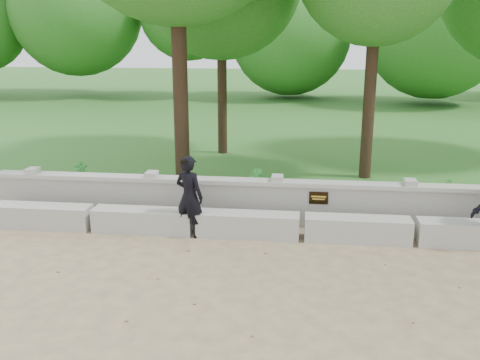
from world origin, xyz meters
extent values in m
plane|color=tan|center=(0.00, 0.00, 0.00)|extent=(80.00, 80.00, 0.00)
cube|color=#29601F|center=(0.00, 14.00, 0.12)|extent=(40.00, 22.00, 0.25)
cube|color=#B4B1AA|center=(-5.00, 1.90, 0.23)|extent=(1.90, 0.45, 0.45)
cube|color=#B4B1AA|center=(-3.00, 1.90, 0.23)|extent=(1.90, 0.45, 0.45)
cube|color=#B4B1AA|center=(-1.00, 1.90, 0.23)|extent=(1.90, 0.45, 0.45)
cube|color=#B4B1AA|center=(1.00, 1.90, 0.23)|extent=(1.90, 0.45, 0.45)
cube|color=#B4B1AA|center=(3.00, 1.90, 0.23)|extent=(1.90, 0.45, 0.45)
cube|color=#A9A6A0|center=(0.00, 2.60, 0.41)|extent=(12.50, 0.25, 0.82)
cube|color=#B4B1AA|center=(0.00, 2.60, 0.86)|extent=(12.50, 0.35, 0.08)
cube|color=black|center=(0.30, 2.46, 0.62)|extent=(0.36, 0.02, 0.24)
imported|color=black|center=(-2.07, 1.80, 0.77)|extent=(0.66, 0.56, 1.54)
cube|color=black|center=(-2.07, 1.49, 1.48)|extent=(0.14, 0.07, 0.07)
cylinder|color=#382619|center=(-2.87, 4.75, 2.83)|extent=(0.35, 0.35, 5.16)
cylinder|color=#382619|center=(-2.37, 7.87, 2.25)|extent=(0.27, 0.27, 4.00)
cylinder|color=#382619|center=(1.49, 5.54, 2.35)|extent=(0.28, 0.28, 4.19)
imported|color=#2F8D34|center=(-4.99, 3.79, 0.56)|extent=(0.39, 0.36, 0.62)
imported|color=#2F8D34|center=(-0.99, 3.30, 0.59)|extent=(0.44, 0.47, 0.68)
imported|color=#2F8D34|center=(3.08, 3.42, 0.51)|extent=(0.62, 0.63, 0.53)
camera|label=1|loc=(-0.04, -7.38, 3.66)|focal=40.00mm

